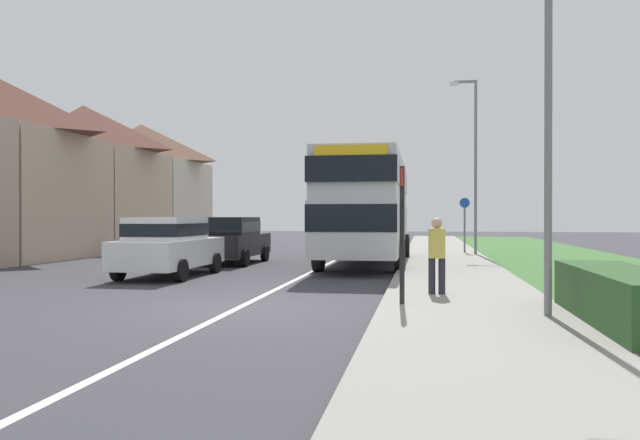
{
  "coord_description": "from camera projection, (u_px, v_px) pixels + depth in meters",
  "views": [
    {
      "loc": [
        3.39,
        -10.88,
        1.69
      ],
      "look_at": [
        0.57,
        5.76,
        1.6
      ],
      "focal_mm": 34.51,
      "sensor_mm": 36.0,
      "label": 1
    }
  ],
  "objects": [
    {
      "name": "lane_marking_centre",
      "position": [
        314.0,
        271.0,
        19.19
      ],
      "size": [
        0.14,
        60.0,
        0.01
      ],
      "primitive_type": "cube",
      "color": "silver",
      "rests_on": "ground_plane"
    },
    {
      "name": "grass_verge_seaward",
      "position": [
        625.0,
        281.0,
        15.8
      ],
      "size": [
        6.0,
        68.0,
        0.08
      ],
      "primitive_type": "cube",
      "color": "#3D6B33",
      "rests_on": "ground_plane"
    },
    {
      "name": "ground_plane",
      "position": [
        237.0,
        309.0,
        11.31
      ],
      "size": [
        120.0,
        120.0,
        0.0
      ],
      "primitive_type": "plane",
      "color": "#38383D"
    },
    {
      "name": "pedestrian_at_stop",
      "position": [
        437.0,
        252.0,
        12.49
      ],
      "size": [
        0.34,
        0.34,
        1.67
      ],
      "color": "#23232D",
      "rests_on": "ground_plane"
    },
    {
      "name": "pavement_near_side",
      "position": [
        454.0,
        277.0,
        16.52
      ],
      "size": [
        3.2,
        68.0,
        0.12
      ],
      "primitive_type": "cube",
      "color": "gray",
      "rests_on": "ground_plane"
    },
    {
      "name": "house_terrace_far_side",
      "position": [
        44.0,
        173.0,
        27.87
      ],
      "size": [
        6.84,
        25.69,
        7.32
      ],
      "color": "tan",
      "rests_on": "ground_plane"
    },
    {
      "name": "parked_car_black",
      "position": [
        231.0,
        238.0,
        22.11
      ],
      "size": [
        1.98,
        4.32,
        1.67
      ],
      "color": "black",
      "rests_on": "ground_plane"
    },
    {
      "name": "street_lamp_near",
      "position": [
        541.0,
        75.0,
        9.75
      ],
      "size": [
        1.14,
        0.2,
        6.81
      ],
      "color": "slate",
      "rests_on": "ground_plane"
    },
    {
      "name": "roadside_hedge",
      "position": [
        624.0,
        301.0,
        9.07
      ],
      "size": [
        1.1,
        4.24,
        0.9
      ],
      "primitive_type": "cube",
      "color": "#2D5128",
      "rests_on": "ground_plane"
    },
    {
      "name": "street_lamp_mid",
      "position": [
        473.0,
        156.0,
        25.85
      ],
      "size": [
        1.14,
        0.2,
        7.43
      ],
      "color": "slate",
      "rests_on": "ground_plane"
    },
    {
      "name": "cycle_route_sign",
      "position": [
        465.0,
        223.0,
        27.01
      ],
      "size": [
        0.44,
        0.08,
        2.52
      ],
      "color": "slate",
      "rests_on": "ground_plane"
    },
    {
      "name": "double_decker_bus",
      "position": [
        367.0,
        204.0,
        21.38
      ],
      "size": [
        2.8,
        9.65,
        3.7
      ],
      "color": "#BCBCC1",
      "rests_on": "ground_plane"
    },
    {
      "name": "bus_stop_sign",
      "position": [
        402.0,
        225.0,
        11.06
      ],
      "size": [
        0.09,
        0.52,
        2.6
      ],
      "color": "black",
      "rests_on": "ground_plane"
    },
    {
      "name": "parked_car_white",
      "position": [
        169.0,
        244.0,
        17.24
      ],
      "size": [
        1.94,
        4.26,
        1.67
      ],
      "color": "silver",
      "rests_on": "ground_plane"
    }
  ]
}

